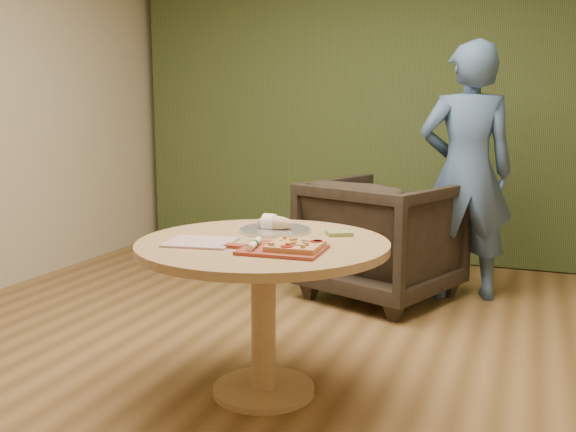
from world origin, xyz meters
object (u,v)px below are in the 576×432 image
(armchair, at_px, (382,233))
(cutlery_roll, at_px, (254,244))
(serving_tray, at_px, (275,230))
(flatbread_pizza, at_px, (296,246))
(pizza_paddle, at_px, (281,249))
(person_standing, at_px, (466,173))
(pedestal_table, at_px, (263,270))
(bread_roll, at_px, (273,223))

(armchair, bearing_deg, cutlery_roll, 107.60)
(serving_tray, relative_size, armchair, 0.37)
(serving_tray, bearing_deg, flatbread_pizza, -56.80)
(pizza_paddle, height_order, cutlery_roll, cutlery_roll)
(pizza_paddle, bearing_deg, serving_tray, 112.65)
(pizza_paddle, relative_size, person_standing, 0.25)
(pedestal_table, bearing_deg, bread_roll, 100.22)
(cutlery_roll, relative_size, armchair, 0.21)
(serving_tray, height_order, armchair, armchair)
(cutlery_roll, relative_size, bread_roll, 1.03)
(pizza_paddle, distance_m, armchair, 1.95)
(pizza_paddle, xyz_separation_m, armchair, (0.02, 1.93, -0.28))
(cutlery_roll, height_order, serving_tray, cutlery_roll)
(flatbread_pizza, distance_m, cutlery_roll, 0.18)
(pizza_paddle, height_order, armchair, armchair)
(person_standing, bearing_deg, cutlery_roll, 56.90)
(pedestal_table, height_order, person_standing, person_standing)
(serving_tray, bearing_deg, bread_roll, 180.00)
(flatbread_pizza, height_order, cutlery_roll, flatbread_pizza)
(pedestal_table, bearing_deg, pizza_paddle, -47.44)
(pizza_paddle, distance_m, serving_tray, 0.44)
(flatbread_pizza, distance_m, armchair, 1.94)
(serving_tray, height_order, bread_roll, bread_roll)
(serving_tray, xyz_separation_m, bread_roll, (-0.01, 0.00, 0.04))
(pedestal_table, xyz_separation_m, person_standing, (0.71, 1.97, 0.30))
(pizza_paddle, distance_m, flatbread_pizza, 0.07)
(flatbread_pizza, xyz_separation_m, bread_roll, (-0.26, 0.39, 0.02))
(pizza_paddle, distance_m, cutlery_roll, 0.12)
(cutlery_roll, xyz_separation_m, person_standing, (0.67, 2.17, 0.13))
(flatbread_pizza, relative_size, cutlery_roll, 1.16)
(flatbread_pizza, bearing_deg, serving_tray, 123.20)
(serving_tray, distance_m, person_standing, 1.90)
(bread_roll, bearing_deg, cutlery_roll, -78.55)
(pizza_paddle, bearing_deg, person_standing, 72.80)
(pizza_paddle, distance_m, person_standing, 2.22)
(pedestal_table, relative_size, person_standing, 0.65)
(bread_roll, distance_m, person_standing, 1.90)
(pedestal_table, bearing_deg, armchair, 84.35)
(pedestal_table, xyz_separation_m, pizza_paddle, (0.16, -0.17, 0.15))
(cutlery_roll, relative_size, serving_tray, 0.56)
(pedestal_table, distance_m, pizza_paddle, 0.27)
(pizza_paddle, height_order, person_standing, person_standing)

